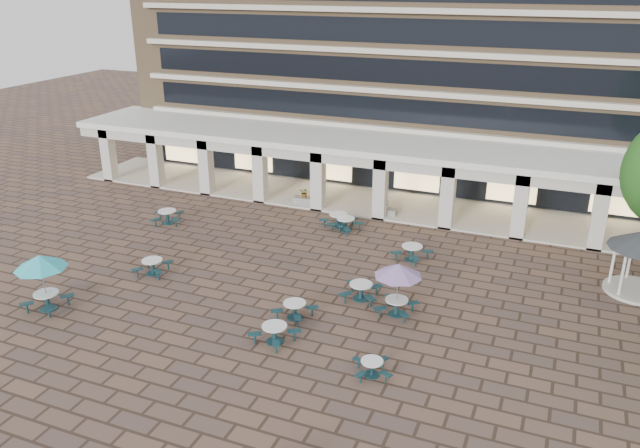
# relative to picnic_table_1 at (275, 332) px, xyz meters

# --- Properties ---
(ground) EXTENTS (120.00, 120.00, 0.00)m
(ground) POSITION_rel_picnic_table_1_xyz_m (-2.30, 3.16, -0.48)
(ground) COLOR brown
(ground) RESTS_ON ground
(apartment_building) EXTENTS (40.00, 15.50, 25.20)m
(apartment_building) POSITION_rel_picnic_table_1_xyz_m (-2.30, 28.63, 12.12)
(apartment_building) COLOR #8C704F
(apartment_building) RESTS_ON ground
(retail_arcade) EXTENTS (42.00, 6.60, 4.40)m
(retail_arcade) POSITION_rel_picnic_table_1_xyz_m (-2.30, 17.96, 2.52)
(retail_arcade) COLOR white
(retail_arcade) RESTS_ON ground
(picnic_table_1) EXTENTS (2.10, 2.10, 0.80)m
(picnic_table_1) POSITION_rel_picnic_table_1_xyz_m (0.00, 0.00, 0.00)
(picnic_table_1) COLOR #153A41
(picnic_table_1) RESTS_ON ground
(picnic_table_3) EXTENTS (1.81, 1.81, 0.66)m
(picnic_table_3) POSITION_rel_picnic_table_1_xyz_m (4.50, -0.70, -0.09)
(picnic_table_3) COLOR #153A41
(picnic_table_3) RESTS_ON ground
(picnic_table_4) EXTENTS (2.35, 2.35, 2.72)m
(picnic_table_4) POSITION_rel_picnic_table_1_xyz_m (-10.95, -1.44, 1.83)
(picnic_table_4) COLOR #153A41
(picnic_table_4) RESTS_ON ground
(picnic_table_5) EXTENTS (1.99, 1.99, 0.79)m
(picnic_table_5) POSITION_rel_picnic_table_1_xyz_m (-8.68, 3.46, -0.01)
(picnic_table_5) COLOR #153A41
(picnic_table_5) RESTS_ON ground
(picnic_table_6) EXTENTS (2.19, 2.19, 2.53)m
(picnic_table_6) POSITION_rel_picnic_table_1_xyz_m (4.11, 4.15, 1.67)
(picnic_table_6) COLOR #153A41
(picnic_table_6) RESTS_ON ground
(picnic_table_7) EXTENTS (1.95, 1.95, 0.83)m
(picnic_table_7) POSITION_rel_picnic_table_1_xyz_m (2.15, 4.93, 0.01)
(picnic_table_7) COLOR #153A41
(picnic_table_7) RESTS_ON ground
(picnic_table_8) EXTENTS (2.29, 2.29, 0.84)m
(picnic_table_8) POSITION_rel_picnic_table_1_xyz_m (-12.15, 9.71, 0.02)
(picnic_table_8) COLOR #153A41
(picnic_table_8) RESTS_ON ground
(picnic_table_9) EXTENTS (1.97, 1.97, 0.77)m
(picnic_table_9) POSITION_rel_picnic_table_1_xyz_m (-0.05, 2.15, -0.02)
(picnic_table_9) COLOR #153A41
(picnic_table_9) RESTS_ON ground
(picnic_table_10) EXTENTS (2.23, 2.23, 0.84)m
(picnic_table_10) POSITION_rel_picnic_table_1_xyz_m (3.30, 10.16, 0.02)
(picnic_table_10) COLOR #153A41
(picnic_table_10) RESTS_ON ground
(picnic_table_12) EXTENTS (2.25, 2.25, 0.85)m
(picnic_table_12) POSITION_rel_picnic_table_1_xyz_m (-2.08, 13.16, 0.03)
(picnic_table_12) COLOR #153A41
(picnic_table_12) RESTS_ON ground
(picnic_table_13) EXTENTS (2.19, 2.19, 0.82)m
(picnic_table_13) POSITION_rel_picnic_table_1_xyz_m (-1.45, 12.71, 0.01)
(picnic_table_13) COLOR #153A41
(picnic_table_13) RESTS_ON ground
(planter_left) EXTENTS (1.50, 0.61, 1.19)m
(planter_left) POSITION_rel_picnic_table_1_xyz_m (-5.60, 16.06, -0.03)
(planter_left) COLOR gray
(planter_left) RESTS_ON ground
(planter_right) EXTENTS (1.50, 0.60, 1.19)m
(planter_right) POSITION_rel_picnic_table_1_xyz_m (0.05, 16.06, -0.03)
(planter_right) COLOR gray
(planter_right) RESTS_ON ground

